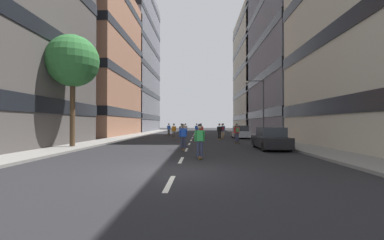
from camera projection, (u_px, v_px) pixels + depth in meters
name	position (u px, v px, depth m)	size (l,w,h in m)	color
ground_plane	(192.00, 138.00, 32.76)	(137.17, 137.17, 0.00)	black
sidewalk_left	(132.00, 136.00, 35.86)	(2.59, 62.87, 0.14)	gray
sidewalk_right	(255.00, 136.00, 35.37)	(2.59, 62.87, 0.14)	gray
lane_markings	(192.00, 138.00, 32.90)	(0.16, 52.20, 0.01)	silver
building_left_mid	(73.00, 62.00, 39.29)	(16.87, 18.23, 21.72)	#9E6B51
building_left_far	(115.00, 61.00, 58.73)	(16.87, 22.39, 30.96)	slate
building_right_mid	(317.00, 27.00, 38.31)	(16.87, 21.56, 31.30)	slate
building_right_far	(278.00, 73.00, 57.65)	(16.87, 21.29, 25.50)	#B2A893
parked_car_near	(240.00, 132.00, 31.70)	(1.82, 4.40, 1.52)	#B2B7BF
parked_car_mid	(271.00, 139.00, 18.22)	(1.82, 4.40, 1.52)	black
street_tree_near	(73.00, 62.00, 19.12)	(3.73, 3.73, 8.05)	#4C3823
streetlamp_right	(260.00, 102.00, 29.51)	(2.13, 0.30, 6.50)	#3F3F44
skater_0	(219.00, 131.00, 29.43)	(0.54, 0.91, 1.78)	brown
skater_1	(200.00, 130.00, 33.40)	(0.53, 0.90, 1.78)	brown
skater_2	(174.00, 130.00, 30.81)	(0.57, 0.92, 1.78)	brown
skater_3	(169.00, 129.00, 39.90)	(0.56, 0.92, 1.78)	brown
skater_4	(200.00, 139.00, 13.47)	(0.55, 0.91, 1.78)	brown
skater_5	(186.00, 129.00, 38.88)	(0.56, 0.92, 1.78)	brown
skater_6	(197.00, 129.00, 38.10)	(0.57, 0.92, 1.78)	brown
skater_7	(183.00, 135.00, 17.82)	(0.57, 0.92, 1.78)	brown
skater_8	(181.00, 130.00, 32.27)	(0.53, 0.90, 1.78)	brown
skater_9	(201.00, 130.00, 31.25)	(0.56, 0.92, 1.78)	brown
skater_10	(223.00, 129.00, 36.89)	(0.55, 0.91, 1.78)	brown
skater_11	(222.00, 130.00, 31.17)	(0.54, 0.91, 1.78)	brown
skater_12	(237.00, 132.00, 23.95)	(0.56, 0.92, 1.78)	brown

